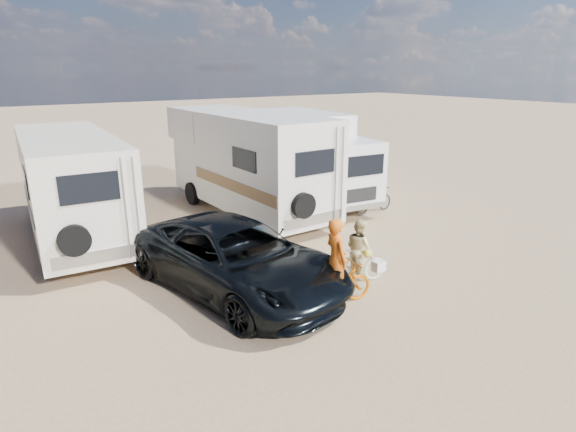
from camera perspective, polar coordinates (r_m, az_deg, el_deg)
ground at (r=12.57m, az=8.59°, el=-7.21°), size 140.00×140.00×0.00m
rv_main at (r=17.40m, az=-4.88°, el=6.17°), size 2.74×7.88×3.68m
rv_left at (r=15.91m, az=-24.33°, el=2.91°), size 2.96×7.57×3.28m
box_truck at (r=19.13m, az=2.70°, el=6.92°), size 3.24×6.99×3.48m
dark_suv at (r=11.50m, az=-6.19°, el=-4.96°), size 3.80×6.43×1.68m
bike_man at (r=10.92m, az=5.64°, el=-8.22°), size 1.92×0.92×0.97m
bike_woman at (r=12.05m, az=8.44°, el=-5.89°), size 1.61×0.73×0.93m
rider_man at (r=10.73m, az=5.71°, el=-6.02°), size 0.55×0.75×1.88m
rider_woman at (r=11.95m, az=8.50°, el=-4.65°), size 0.70×0.82×1.50m
bike_parked at (r=17.97m, az=10.18°, el=1.87°), size 1.86×0.72×0.96m
cooler at (r=14.75m, az=-3.65°, el=-2.35°), size 0.68×0.60×0.45m
crate at (r=16.35m, az=5.75°, el=-0.59°), size 0.54×0.54×0.35m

